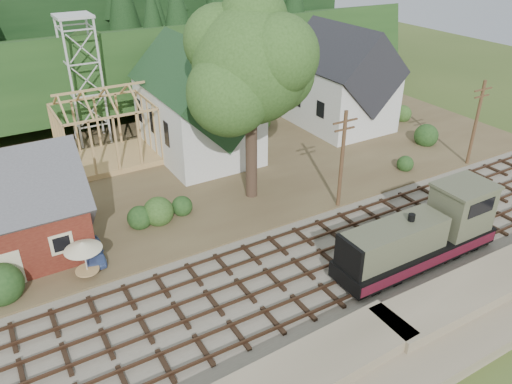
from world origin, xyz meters
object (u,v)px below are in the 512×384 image
car_red (372,121)px  patio_set (83,247)px  locomotive (424,235)px  car_blue (93,252)px

car_red → patio_set: bearing=125.9°
patio_set → locomotive: bearing=-25.5°
car_blue → patio_set: bearing=-109.6°
locomotive → patio_set: (-19.23, 9.15, 0.37)m
car_red → car_blue: bearing=123.6°
locomotive → car_blue: 21.39m
car_blue → car_red: size_ratio=0.85×
locomotive → patio_set: size_ratio=4.62×
locomotive → car_blue: locomotive is taller
car_red → patio_set: patio_set is taller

